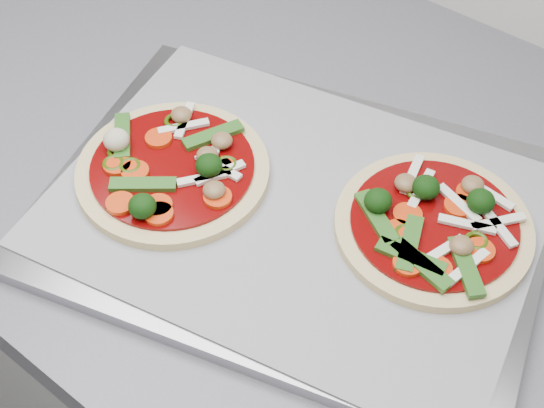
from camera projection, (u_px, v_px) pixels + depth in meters
The scene contains 6 objects.
base_cabinet at pixel (164, 297), 1.18m from camera, with size 3.60×0.60×0.86m, color #AFB0AE.
countertop at pixel (119, 71), 0.83m from camera, with size 3.60×0.60×0.04m, color slate.
baking_tray at pixel (294, 212), 0.67m from camera, with size 0.43×0.32×0.01m, color gray.
parchment at pixel (295, 207), 0.66m from camera, with size 0.41×0.30×0.00m, color gray.
pizza_left at pixel (173, 168), 0.68m from camera, with size 0.24×0.24×0.03m.
pizza_right at pixel (434, 224), 0.64m from camera, with size 0.20×0.20×0.03m.
Camera 1 is at (0.54, 0.89, 1.42)m, focal length 50.00 mm.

